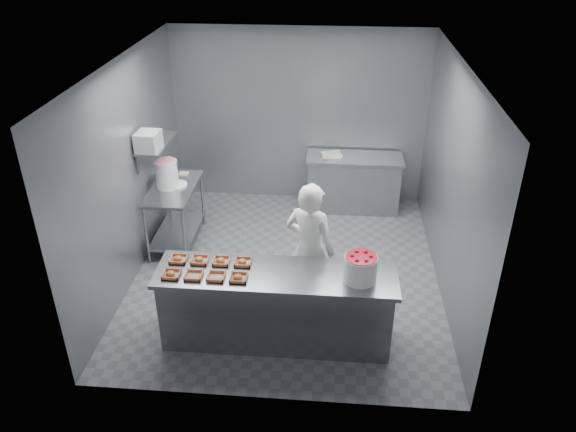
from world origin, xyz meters
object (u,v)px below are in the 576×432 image
object	(u,v)px
service_counter	(276,306)
strawberry_tub	(361,267)
tray_6	(221,261)
appliance	(148,141)
tray_7	(243,262)
back_counter	(353,183)
worker	(310,249)
tray_4	(178,259)
tray_0	(171,274)
tray_3	(238,277)
glaze_bucket	(167,173)
tray_1	(194,275)
tray_2	(216,277)
prep_table	(175,207)
tray_5	(200,260)

from	to	relation	value
service_counter	strawberry_tub	distance (m)	1.07
tray_6	appliance	size ratio (longest dim) A/B	0.58
tray_7	appliance	xyz separation A→B (m)	(-1.44, 1.53, 0.76)
service_counter	back_counter	world-z (taller)	same
worker	tray_6	bearing A→B (deg)	47.68
tray_4	worker	distance (m)	1.51
back_counter	tray_4	distance (m)	3.72
tray_0	tray_6	bearing A→B (deg)	31.50
tray_4	tray_6	bearing A→B (deg)	0.00
tray_3	strawberry_tub	bearing A→B (deg)	4.64
service_counter	glaze_bucket	size ratio (longest dim) A/B	5.44
tray_1	tray_2	world-z (taller)	same
tray_1	tray_2	size ratio (longest dim) A/B	1.00
tray_2	strawberry_tub	size ratio (longest dim) A/B	0.54
tray_7	glaze_bucket	world-z (taller)	glaze_bucket
back_counter	worker	bearing A→B (deg)	-102.06
worker	tray_0	bearing A→B (deg)	49.81
prep_table	tray_5	bearing A→B (deg)	-66.35
service_counter	tray_6	size ratio (longest dim) A/B	13.88
service_counter	strawberry_tub	bearing A→B (deg)	-2.83
service_counter	tray_7	distance (m)	0.62
tray_2	tray_4	xyz separation A→B (m)	(-0.48, 0.29, 0.00)
tray_1	tray_5	bearing A→B (deg)	90.59
tray_0	glaze_bucket	distance (m)	2.20
prep_table	worker	distance (m)	2.41
prep_table	tray_1	size ratio (longest dim) A/B	6.40
tray_6	prep_table	bearing A→B (deg)	119.72
service_counter	strawberry_tub	size ratio (longest dim) A/B	7.44
service_counter	appliance	size ratio (longest dim) A/B	8.04
service_counter	worker	distance (m)	0.79
tray_3	tray_7	bearing A→B (deg)	90.00
tray_6	tray_2	bearing A→B (deg)	-89.41
tray_5	glaze_bucket	distance (m)	2.01
tray_5	strawberry_tub	world-z (taller)	strawberry_tub
strawberry_tub	tray_1	bearing A→B (deg)	-176.62
prep_table	appliance	bearing A→B (deg)	-122.20
service_counter	tray_1	world-z (taller)	tray_1
tray_1	back_counter	bearing A→B (deg)	62.64
back_counter	tray_0	xyz separation A→B (m)	(-2.00, -3.40, 0.47)
tray_4	tray_7	world-z (taller)	same
service_counter	tray_5	world-z (taller)	tray_5
tray_1	worker	xyz separation A→B (m)	(1.19, 0.75, -0.08)
tray_4	service_counter	bearing A→B (deg)	-7.61
tray_1	tray_6	bearing A→B (deg)	51.14
tray_6	strawberry_tub	xyz separation A→B (m)	(1.51, -0.19, 0.13)
service_counter	glaze_bucket	world-z (taller)	glaze_bucket
appliance	tray_5	bearing A→B (deg)	-54.37
tray_7	glaze_bucket	bearing A→B (deg)	126.48
prep_table	appliance	distance (m)	1.14
tray_1	prep_table	bearing A→B (deg)	110.70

